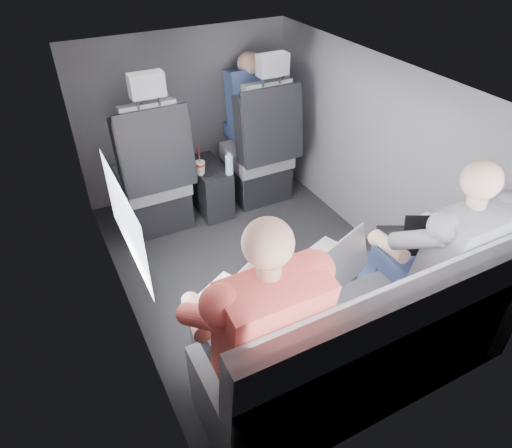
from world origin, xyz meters
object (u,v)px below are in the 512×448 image
passenger_rear_right (437,256)px  center_console (209,187)px  water_bottle (229,165)px  laptop_silver (332,262)px  front_seat_right (260,156)px  front_seat_left (154,181)px  laptop_white (227,303)px  passenger_rear_left (255,327)px  soda_cup (200,167)px  rear_bench (358,348)px  laptop_black (419,238)px  passenger_front_right (250,105)px

passenger_rear_right → center_console: bearing=106.0°
center_console → water_bottle: 0.36m
laptop_silver → passenger_rear_right: 0.56m
front_seat_right → water_bottle: bearing=-156.0°
water_bottle → front_seat_left: bearing=164.2°
laptop_white → passenger_rear_left: (0.04, -0.20, 0.01)m
passenger_rear_right → front_seat_left: bearing=118.4°
soda_cup → rear_bench: bearing=-86.9°
soda_cup → passenger_rear_right: bearing=-70.2°
soda_cup → laptop_white: (-0.48, -1.55, 0.17)m
rear_bench → passenger_rear_left: 0.64m
laptop_silver → laptop_black: (0.54, -0.05, -0.00)m
laptop_silver → passenger_rear_left: bearing=-159.0°
front_seat_right → front_seat_left: bearing=180.0°
center_console → passenger_rear_right: (0.53, -1.85, 0.43)m
passenger_front_right → laptop_white: bearing=-119.7°
laptop_silver → passenger_rear_right: bearing=-22.2°
passenger_front_right → rear_bench: bearing=-102.7°
passenger_front_right → soda_cup: bearing=-151.6°
laptop_white → laptop_black: size_ratio=1.04×
laptop_black → passenger_rear_left: (-1.09, -0.16, 0.01)m
front_seat_left → laptop_white: size_ratio=2.82×
front_seat_right → laptop_white: (-1.03, -1.61, 0.23)m
soda_cup → laptop_silver: size_ratio=0.55×
soda_cup → laptop_silver: 1.55m
passenger_rear_left → passenger_front_right: (1.02, 2.07, 0.10)m
rear_bench → laptop_white: size_ratio=3.57×
front_seat_left → laptop_white: front_seat_left is taller
center_console → laptop_silver: (0.01, -1.64, 0.43)m
center_console → laptop_black: bearing=-71.8°
front_seat_right → water_bottle: front_seat_right is taller
soda_cup → laptop_black: 1.73m
passenger_rear_right → passenger_front_right: size_ratio=1.67×
soda_cup → laptop_black: laptop_black is taller
water_bottle → passenger_rear_left: passenger_rear_left is taller
passenger_front_right → front_seat_left: bearing=-164.6°
center_console → rear_bench: bearing=-90.0°
center_console → passenger_rear_right: 1.97m
laptop_black → passenger_front_right: size_ratio=0.59×
front_seat_right → passenger_rear_right: size_ratio=1.03×
soda_cup → passenger_rear_left: passenger_rear_left is taller
front_seat_left → center_console: (0.45, 0.04, -0.20)m
rear_bench → laptop_silver: rear_bench is taller
front_seat_right → center_console: size_ratio=2.64×
front_seat_left → rear_bench: (0.45, -1.90, -0.09)m
rear_bench → laptop_white: rear_bench is taller
passenger_rear_left → laptop_white: bearing=101.4°
water_bottle → passenger_rear_left: bearing=-111.1°
laptop_silver → passenger_front_right: size_ratio=0.58×
front_seat_right → water_bottle: size_ratio=7.30×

